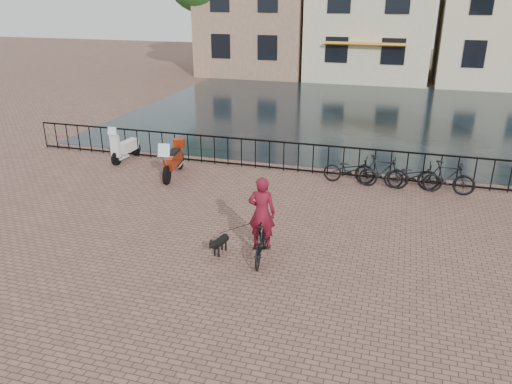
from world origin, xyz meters
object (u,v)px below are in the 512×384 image
(dog, at_px, (220,244))
(scooter, at_px, (125,141))
(motorcycle, at_px, (173,156))
(cyclist, at_px, (262,224))

(dog, xyz_separation_m, scooter, (-5.65, 5.55, 0.47))
(dog, height_order, motorcycle, motorcycle)
(cyclist, bearing_deg, scooter, -46.17)
(cyclist, height_order, motorcycle, cyclist)
(dog, relative_size, motorcycle, 0.38)
(cyclist, xyz_separation_m, scooter, (-6.64, 5.52, -0.17))
(cyclist, relative_size, scooter, 1.50)
(dog, bearing_deg, cyclist, 12.57)
(motorcycle, bearing_deg, scooter, 147.18)
(scooter, bearing_deg, dog, -40.16)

